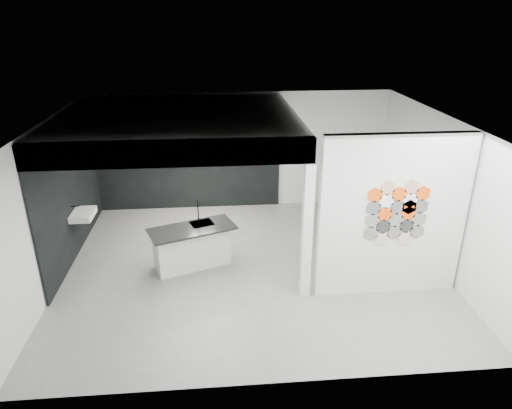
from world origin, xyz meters
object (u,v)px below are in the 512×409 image
(wall_basin, at_px, (83,215))
(kitchen_island, at_px, (192,246))
(glass_bowl, at_px, (249,154))
(utensil_cup, at_px, (147,156))
(partition_panel, at_px, (392,217))
(glass_vase, at_px, (249,153))
(stockpot, at_px, (154,155))
(bottle_dark, at_px, (178,154))
(kettle, at_px, (238,153))

(wall_basin, relative_size, kitchen_island, 0.35)
(wall_basin, height_order, kitchen_island, kitchen_island)
(glass_bowl, height_order, utensil_cup, glass_bowl)
(utensil_cup, bearing_deg, glass_bowl, 0.00)
(partition_panel, distance_m, utensil_cup, 5.91)
(partition_panel, relative_size, glass_vase, 23.48)
(stockpot, distance_m, bottle_dark, 0.56)
(stockpot, relative_size, bottle_dark, 1.03)
(wall_basin, distance_m, utensil_cup, 2.35)
(wall_basin, bearing_deg, stockpot, 60.35)
(kitchen_island, distance_m, glass_bowl, 3.17)
(partition_panel, distance_m, kitchen_island, 3.66)
(utensil_cup, bearing_deg, wall_basin, -115.83)
(kitchen_island, bearing_deg, partition_panel, -39.10)
(glass_vase, distance_m, utensil_cup, 2.39)
(bottle_dark, bearing_deg, glass_bowl, 0.00)
(kettle, relative_size, glass_bowl, 1.21)
(partition_panel, height_order, kitchen_island, partition_panel)
(bottle_dark, bearing_deg, kitchen_island, -82.08)
(glass_bowl, bearing_deg, glass_vase, 0.00)
(kettle, xyz_separation_m, utensil_cup, (-2.13, 0.00, -0.03))
(kitchen_island, bearing_deg, glass_vase, 44.45)
(stockpot, height_order, kettle, kettle)
(glass_bowl, relative_size, glass_vase, 1.31)
(utensil_cup, bearing_deg, partition_panel, -40.88)
(wall_basin, height_order, stockpot, stockpot)
(glass_bowl, bearing_deg, bottle_dark, 180.00)
(kitchen_island, relative_size, stockpot, 9.11)
(glass_vase, bearing_deg, wall_basin, -148.65)
(wall_basin, height_order, glass_vase, glass_vase)
(kettle, relative_size, utensil_cup, 1.88)
(kitchen_island, relative_size, kettle, 9.03)
(kitchen_island, relative_size, bottle_dark, 9.36)
(kettle, bearing_deg, wall_basin, -132.48)
(glass_vase, bearing_deg, utensil_cup, 180.00)
(stockpot, distance_m, glass_bowl, 2.21)
(kettle, xyz_separation_m, bottle_dark, (-1.40, 0.00, 0.01))
(wall_basin, relative_size, kettle, 3.17)
(glass_bowl, distance_m, glass_vase, 0.00)
(partition_panel, xyz_separation_m, glass_vase, (-2.08, 3.87, -0.02))
(glass_vase, xyz_separation_m, utensil_cup, (-2.39, 0.00, -0.01))
(kettle, bearing_deg, partition_panel, -44.77)
(kitchen_island, bearing_deg, stockpot, 88.24)
(wall_basin, distance_m, glass_bowl, 4.00)
(utensil_cup, bearing_deg, kettle, 0.00)
(partition_panel, relative_size, kitchen_island, 1.64)
(kettle, distance_m, glass_vase, 0.26)
(kettle, bearing_deg, utensil_cup, -165.88)
(stockpot, bearing_deg, partition_panel, -42.02)
(kettle, relative_size, bottle_dark, 1.04)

